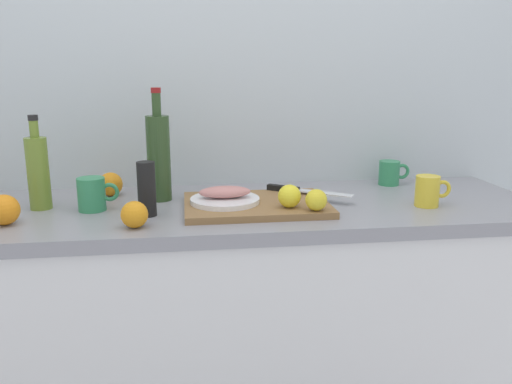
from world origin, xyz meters
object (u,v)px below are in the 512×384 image
Objects in this scene: lemon_0 at (316,200)px; fish_fillet at (225,192)px; coffee_mug_2 at (428,191)px; orange_0 at (134,215)px; wine_bottle at (159,156)px; pepper_mill at (147,189)px; coffee_mug_1 at (390,173)px; cutting_board at (256,205)px; chef_knife at (298,190)px; coffee_mug_0 at (93,194)px; white_plate at (225,200)px; olive_oil_bottle at (38,171)px.

fish_fillet is at bearing 153.48° from lemon_0.
orange_0 is at bearing -173.06° from coffee_mug_2.
coffee_mug_2 is 0.88m from orange_0.
pepper_mill is at bearing -98.87° from wine_bottle.
fish_fillet is 0.67m from coffee_mug_1.
orange_0 is 0.46× the size of pepper_mill.
chef_knife is at bearing 32.10° from cutting_board.
coffee_mug_0 is 1.68× the size of orange_0.
chef_knife is 0.46m from wine_bottle.
olive_oil_bottle reaches higher than white_plate.
lemon_0 is (0.16, -0.12, 0.04)m from cutting_board.
fish_fillet is at bearing 0.00° from white_plate.
chef_knife is 2.09× the size of coffee_mug_0.
coffee_mug_0 reaches higher than orange_0.
pepper_mill reaches higher than coffee_mug_2.
lemon_0 is at bearing 3.49° from orange_0.
wine_bottle is (0.35, 0.06, 0.03)m from olive_oil_bottle.
coffee_mug_1 is at bearing 22.44° from fish_fillet.
olive_oil_bottle is 0.18m from coffee_mug_0.
pepper_mill is at bearing -128.83° from chef_knife.
white_plate is 1.32× the size of pepper_mill.
fish_fillet is 0.44× the size of wine_bottle.
cutting_board is 0.10m from white_plate.
cutting_board is 0.18m from chef_knife.
white_plate is at bearing 10.09° from pepper_mill.
coffee_mug_0 reaches higher than white_plate.
coffee_mug_2 is (1.17, -0.13, -0.07)m from olive_oil_bottle.
white_plate is 0.56m from olive_oil_bottle.
lemon_0 reaches higher than white_plate.
white_plate reaches higher than cutting_board.
cutting_board is 0.20m from lemon_0.
wine_bottle is at bearing 149.17° from lemon_0.
pepper_mill is (-0.48, 0.08, 0.03)m from lemon_0.
pepper_mill is at bearing -169.91° from fish_fillet.
chef_knife is at bearing -156.71° from coffee_mug_1.
coffee_mug_1 is at bearing 90.07° from coffee_mug_2.
cutting_board is 2.74× the size of pepper_mill.
coffee_mug_1 is at bearing 7.88° from wine_bottle.
wine_bottle is at bearing -172.12° from coffee_mug_1.
pepper_mill reaches higher than coffee_mug_1.
pepper_mill is at bearing -172.87° from cutting_board.
cutting_board is at bearing -7.27° from olive_oil_bottle.
orange_0 is at bearing -176.51° from lemon_0.
pepper_mill is (-0.32, -0.04, 0.07)m from cutting_board.
wine_bottle is (-0.20, 0.14, 0.09)m from fish_fillet.
chef_knife is at bearing -6.24° from wine_bottle.
cutting_board is 0.59m from coffee_mug_1.
coffee_mug_2 is at bearing -5.22° from cutting_board.
coffee_mug_2 is (0.37, 0.08, -0.00)m from lemon_0.
coffee_mug_1 is 1.01× the size of coffee_mug_2.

